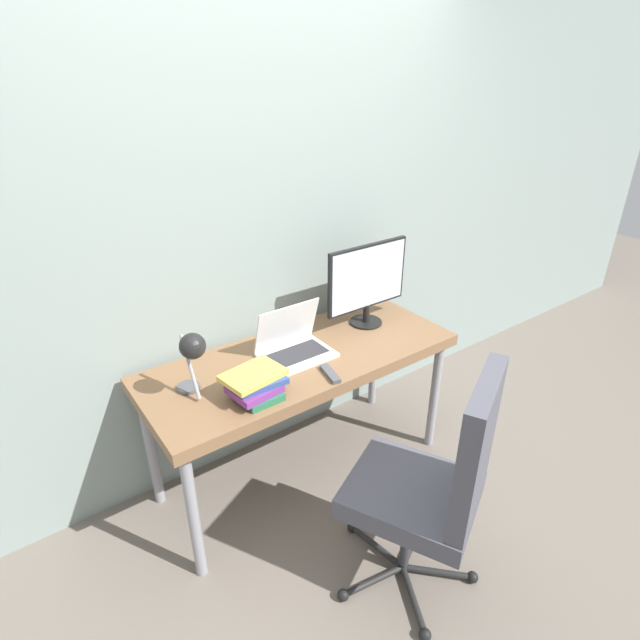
{
  "coord_description": "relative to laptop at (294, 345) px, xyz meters",
  "views": [
    {
      "loc": [
        -1.18,
        -1.45,
        2.01
      ],
      "look_at": [
        0.09,
        0.29,
        0.93
      ],
      "focal_mm": 28.0,
      "sensor_mm": 36.0,
      "label": 1
    }
  ],
  "objects": [
    {
      "name": "ground_plane",
      "position": [
        0.03,
        -0.35,
        -0.8
      ],
      "size": [
        12.0,
        12.0,
        0.0
      ],
      "primitive_type": "plane",
      "color": "#70665B"
    },
    {
      "name": "wall_back",
      "position": [
        0.03,
        0.36,
        0.5
      ],
      "size": [
        8.0,
        0.05,
        2.6
      ],
      "color": "gray",
      "rests_on": "ground_plane"
    },
    {
      "name": "desk",
      "position": [
        0.03,
        -0.03,
        -0.12
      ],
      "size": [
        1.58,
        0.64,
        0.75
      ],
      "color": "brown",
      "rests_on": "ground_plane"
    },
    {
      "name": "laptop",
      "position": [
        0.0,
        0.0,
        0.0
      ],
      "size": [
        0.34,
        0.25,
        0.26
      ],
      "color": "silver",
      "rests_on": "desk"
    },
    {
      "name": "monitor",
      "position": [
        0.51,
        0.05,
        0.2
      ],
      "size": [
        0.51,
        0.18,
        0.45
      ],
      "color": "black",
      "rests_on": "desk"
    },
    {
      "name": "desk_lamp",
      "position": [
        -0.54,
        -0.08,
        0.19
      ],
      "size": [
        0.11,
        0.23,
        0.33
      ],
      "color": "#4C4C51",
      "rests_on": "desk"
    },
    {
      "name": "office_chair",
      "position": [
        0.07,
        -0.89,
        -0.22
      ],
      "size": [
        0.63,
        0.65,
        1.08
      ],
      "color": "black",
      "rests_on": "ground_plane"
    },
    {
      "name": "book_stack",
      "position": [
        -0.33,
        -0.2,
        0.01
      ],
      "size": [
        0.28,
        0.23,
        0.11
      ],
      "color": "#286B47",
      "rests_on": "desk"
    },
    {
      "name": "tv_remote",
      "position": [
        0.03,
        -0.26,
        -0.04
      ],
      "size": [
        0.07,
        0.16,
        0.02
      ],
      "color": "#4C4C51",
      "rests_on": "desk"
    }
  ]
}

